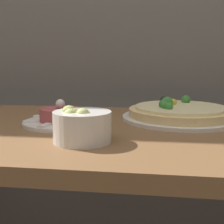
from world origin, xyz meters
name	(u,v)px	position (x,y,z in m)	size (l,w,h in m)	color
dining_table	(97,171)	(0.00, 0.33, 0.67)	(1.30, 0.65, 0.79)	brown
pizza_plate	(180,113)	(0.22, 0.45, 0.81)	(0.33, 0.33, 0.07)	silver
tartare_plate	(61,118)	(-0.10, 0.33, 0.81)	(0.20, 0.20, 0.07)	silver
small_bowl	(83,125)	(0.00, 0.17, 0.83)	(0.12, 0.12, 0.08)	silver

